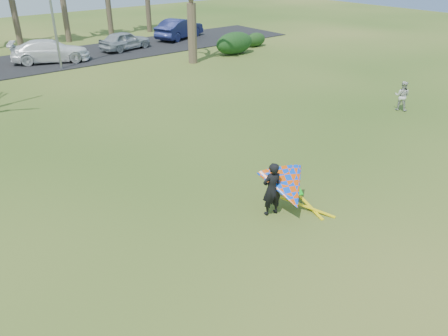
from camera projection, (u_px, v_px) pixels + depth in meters
ground at (266, 225)px, 12.97m from camera, size 100.00×100.00×0.00m
parking_strip at (18, 65)px, 30.34m from camera, size 46.00×7.00×0.06m
hedge_near at (234, 43)px, 33.11m from camera, size 3.31×1.50×1.66m
hedge_far at (255, 40)px, 35.77m from camera, size 2.01×0.94×1.11m
car_3 at (50, 51)px, 30.72m from camera, size 5.67×3.93×1.52m
car_4 at (125, 40)px, 34.39m from camera, size 4.44×2.46×1.43m
car_5 at (179, 28)px, 38.54m from camera, size 5.47×3.64×1.71m
pedestrian_a at (402, 96)px, 21.73m from camera, size 0.80×0.88×1.48m
kite_flyer at (286, 188)px, 13.20m from camera, size 2.13×2.39×2.02m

